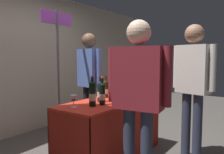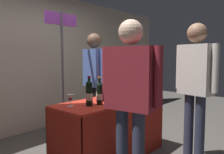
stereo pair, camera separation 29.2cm
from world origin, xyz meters
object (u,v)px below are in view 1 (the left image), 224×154
booth_signpost (58,61)px  taster_foreground_right (193,79)px  vendor_presenter (89,76)px  tasting_table (112,119)px  featured_wine_bottle (100,91)px  wine_glass_near_vendor (73,99)px  wine_glass_mid (132,93)px  display_bottle_0 (133,88)px  flower_vase (124,88)px

booth_signpost → taster_foreground_right: bearing=-67.8°
vendor_presenter → booth_signpost: size_ratio=0.85×
tasting_table → featured_wine_bottle: 0.45m
tasting_table → vendor_presenter: (0.42, 0.75, 0.52)m
wine_glass_near_vendor → wine_glass_mid: 0.83m
tasting_table → taster_foreground_right: taster_foreground_right is taller
taster_foreground_right → booth_signpost: booth_signpost is taller
wine_glass_near_vendor → vendor_presenter: size_ratio=0.08×
tasting_table → taster_foreground_right: 1.19m
featured_wine_bottle → display_bottle_0: (0.48, -0.19, 0.00)m
display_bottle_0 → wine_glass_mid: (-0.12, -0.06, -0.04)m
tasting_table → vendor_presenter: 1.00m
taster_foreground_right → tasting_table: bearing=47.5°
tasting_table → flower_vase: size_ratio=5.07×
featured_wine_bottle → booth_signpost: bearing=84.1°
booth_signpost → display_bottle_0: bearing=-70.2°
featured_wine_bottle → display_bottle_0: bearing=-22.0°
display_bottle_0 → flower_vase: bearing=52.3°
wine_glass_mid → flower_vase: bearing=45.0°
tasting_table → taster_foreground_right: (0.61, -0.87, 0.54)m
wine_glass_mid → featured_wine_bottle: bearing=145.3°
vendor_presenter → taster_foreground_right: bearing=16.2°
flower_vase → taster_foreground_right: taster_foreground_right is taller
tasting_table → display_bottle_0: size_ratio=4.97×
booth_signpost → featured_wine_bottle: bearing=-95.9°
wine_glass_mid → tasting_table: bearing=125.1°
featured_wine_bottle → wine_glass_near_vendor: (-0.41, 0.05, -0.04)m
wine_glass_near_vendor → taster_foreground_right: (1.23, -0.96, 0.18)m
wine_glass_near_vendor → flower_vase: flower_vase is taller
featured_wine_bottle → wine_glass_mid: size_ratio=2.44×
display_bottle_0 → taster_foreground_right: bearing=-64.4°
featured_wine_bottle → booth_signpost: size_ratio=0.16×
display_bottle_0 → vendor_presenter: size_ratio=0.18×
featured_wine_bottle → vendor_presenter: size_ratio=0.18×
featured_wine_bottle → wine_glass_mid: 0.44m
tasting_table → wine_glass_near_vendor: bearing=172.0°
flower_vase → booth_signpost: booth_signpost is taller
featured_wine_bottle → booth_signpost: (0.09, 0.88, 0.36)m
booth_signpost → vendor_presenter: bearing=-16.4°
featured_wine_bottle → flower_vase: 0.69m
featured_wine_bottle → vendor_presenter: (0.62, 0.72, 0.12)m
tasting_table → featured_wine_bottle: featured_wine_bottle is taller
wine_glass_mid → booth_signpost: bearing=103.4°
wine_glass_near_vendor → taster_foreground_right: 1.57m
wine_glass_near_vendor → booth_signpost: 1.04m
display_bottle_0 → wine_glass_near_vendor: display_bottle_0 is taller
wine_glass_near_vendor → taster_foreground_right: taster_foreground_right is taller
wine_glass_mid → display_bottle_0: bearing=25.5°
display_bottle_0 → vendor_presenter: 0.93m
tasting_table → booth_signpost: (-0.12, 0.91, 0.76)m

